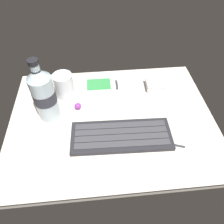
# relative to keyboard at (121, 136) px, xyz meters

# --- Properties ---
(ground_plane) EXTENTS (0.64, 0.48, 0.03)m
(ground_plane) POSITION_rel_keyboard_xyz_m (-0.02, 0.07, -0.02)
(ground_plane) COLOR beige
(keyboard) EXTENTS (0.29, 0.12, 0.02)m
(keyboard) POSITION_rel_keyboard_xyz_m (0.00, 0.00, 0.00)
(keyboard) COLOR #232328
(keyboard) RESTS_ON ground_plane
(handheld_device) EXTENTS (0.13, 0.08, 0.02)m
(handheld_device) POSITION_rel_keyboard_xyz_m (-0.05, 0.22, -0.00)
(handheld_device) COLOR silver
(handheld_device) RESTS_ON ground_plane
(juice_cup) EXTENTS (0.06, 0.06, 0.09)m
(juice_cup) POSITION_rel_keyboard_xyz_m (-0.17, 0.20, 0.03)
(juice_cup) COLOR silver
(juice_cup) RESTS_ON ground_plane
(water_bottle) EXTENTS (0.07, 0.07, 0.21)m
(water_bottle) POSITION_rel_keyboard_xyz_m (-0.21, 0.11, 0.08)
(water_bottle) COLOR silver
(water_bottle) RESTS_ON ground_plane
(charger_block) EXTENTS (0.07, 0.06, 0.02)m
(charger_block) POSITION_rel_keyboard_xyz_m (0.15, 0.20, 0.00)
(charger_block) COLOR silver
(charger_block) RESTS_ON ground_plane
(trackball_mouse) EXTENTS (0.02, 0.02, 0.02)m
(trackball_mouse) POSITION_rel_keyboard_xyz_m (-0.13, 0.13, 0.00)
(trackball_mouse) COLOR purple
(trackball_mouse) RESTS_ON ground_plane
(stylus_pen) EXTENTS (0.09, 0.04, 0.01)m
(stylus_pen) POSITION_rel_keyboard_xyz_m (0.13, -0.04, -0.00)
(stylus_pen) COLOR #26262B
(stylus_pen) RESTS_ON ground_plane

